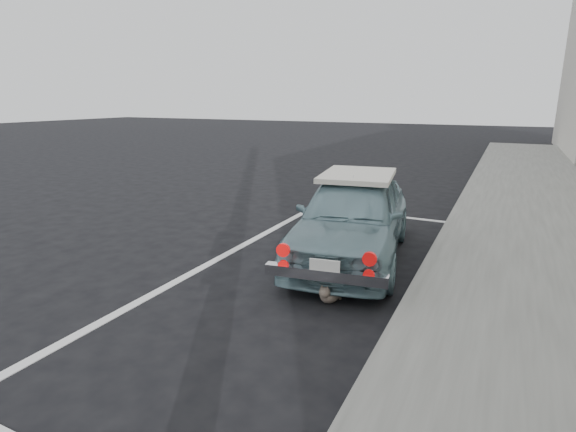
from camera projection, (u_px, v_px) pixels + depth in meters
name	position (u px, v px, depth m)	size (l,w,h in m)	color
ground	(87.00, 402.00, 3.38)	(80.00, 80.00, 0.00)	black
sidewalk	(557.00, 364.00, 3.73)	(2.80, 40.00, 0.15)	slate
pline_front	(379.00, 215.00, 8.81)	(3.00, 0.12, 0.01)	silver
pline_side	(217.00, 259.00, 6.36)	(0.12, 7.00, 0.01)	silver
retro_coupe	(352.00, 216.00, 6.34)	(1.93, 3.69, 1.20)	#7397A1
cat	(330.00, 293.00, 5.00)	(0.24, 0.47, 0.25)	#605649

